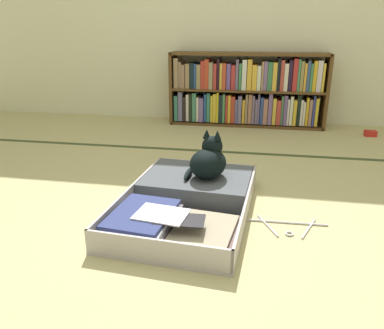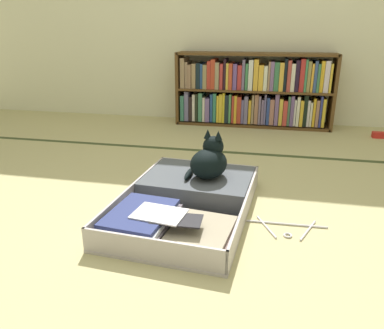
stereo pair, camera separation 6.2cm
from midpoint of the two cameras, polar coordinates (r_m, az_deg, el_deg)
ground_plane at (r=1.74m, az=0.15°, el=-11.14°), size 10.00×10.00×0.00m
tatami_border at (r=2.92m, az=5.38°, el=1.95°), size 4.80×0.05×0.00m
bookshelf at (r=3.74m, az=9.82°, el=11.00°), size 1.51×0.29×0.70m
open_suitcase at (r=2.00m, az=0.26°, el=-5.13°), size 0.70×1.01×0.12m
black_cat at (r=2.08m, az=3.58°, el=0.56°), size 0.26×0.29×0.26m
clothes_hanger at (r=1.87m, az=15.31°, el=-9.37°), size 0.39×0.20×0.01m
small_red_pouch at (r=3.70m, az=27.15°, el=4.06°), size 0.10×0.07×0.05m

